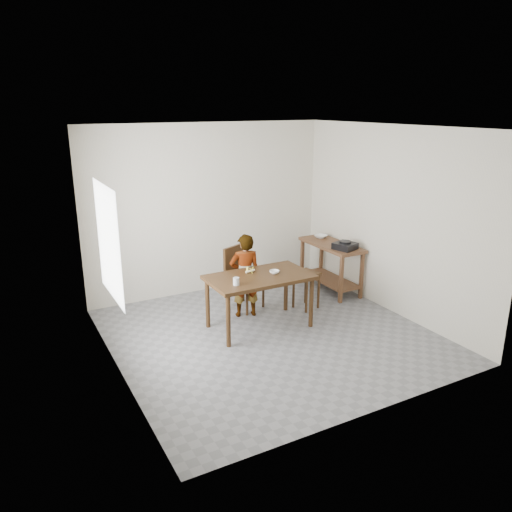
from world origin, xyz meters
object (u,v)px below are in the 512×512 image
dining_table (259,301)px  prep_counter (331,267)px  child (245,276)px  stool (306,290)px  dining_chair (245,279)px

dining_table → prep_counter: (1.72, 0.70, 0.03)m
dining_table → child: 0.51m
prep_counter → stool: bearing=-150.3°
child → dining_chair: 0.30m
dining_table → stool: 0.98m
dining_table → stool: (0.94, 0.26, -0.09)m
prep_counter → child: (-1.71, -0.25, 0.21)m
dining_table → dining_chair: 0.71m
prep_counter → child: bearing=-171.6°
prep_counter → dining_chair: 1.59m
stool → dining_chair: bearing=152.1°
child → dining_chair: size_ratio=1.30×
prep_counter → dining_chair: (-1.59, -0.01, 0.07)m
prep_counter → dining_chair: bearing=-179.5°
dining_table → prep_counter: size_ratio=1.17×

